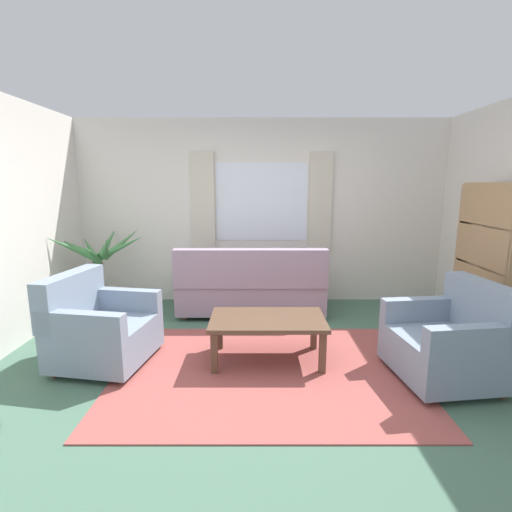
{
  "coord_description": "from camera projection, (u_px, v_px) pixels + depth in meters",
  "views": [
    {
      "loc": [
        -0.08,
        -3.22,
        1.71
      ],
      "look_at": [
        -0.09,
        0.7,
        0.95
      ],
      "focal_mm": 26.42,
      "sensor_mm": 36.0,
      "label": 1
    }
  ],
  "objects": [
    {
      "name": "area_rug",
      "position": [
        265.0,
        371.0,
        3.48
      ],
      "size": [
        2.71,
        2.02,
        0.01
      ],
      "primitive_type": "cube",
      "color": "#9E4C47",
      "rests_on": "ground_plane"
    },
    {
      "name": "armchair_left",
      "position": [
        100.0,
        328.0,
        3.59
      ],
      "size": [
        0.95,
        0.96,
        0.88
      ],
      "rotation": [
        0.0,
        0.0,
        1.4
      ],
      "color": "gray",
      "rests_on": "ground_plane"
    },
    {
      "name": "armchair_right",
      "position": [
        451.0,
        342.0,
        3.28
      ],
      "size": [
        0.92,
        0.93,
        0.88
      ],
      "rotation": [
        0.0,
        0.0,
        -1.45
      ],
      "color": "gray",
      "rests_on": "ground_plane"
    },
    {
      "name": "ground_plane",
      "position": [
        265.0,
        371.0,
        3.48
      ],
      "size": [
        6.24,
        6.24,
        0.0
      ],
      "primitive_type": "plane",
      "color": "#476B56"
    },
    {
      "name": "potted_plant",
      "position": [
        102.0,
        275.0,
        5.01
      ],
      "size": [
        1.14,
        1.23,
        1.14
      ],
      "color": "#B7B2A8",
      "rests_on": "ground_plane"
    },
    {
      "name": "bookshelf",
      "position": [
        491.0,
        273.0,
        3.89
      ],
      "size": [
        0.3,
        0.94,
        1.72
      ],
      "rotation": [
        0.0,
        0.0,
        1.57
      ],
      "color": "#A87F56",
      "rests_on": "ground_plane"
    },
    {
      "name": "coffee_table",
      "position": [
        268.0,
        323.0,
        3.63
      ],
      "size": [
        1.1,
        0.64,
        0.44
      ],
      "color": "brown",
      "rests_on": "ground_plane"
    },
    {
      "name": "window_with_curtains",
      "position": [
        262.0,
        202.0,
        5.34
      ],
      "size": [
        1.98,
        0.07,
        1.4
      ],
      "color": "white"
    },
    {
      "name": "wall_back",
      "position": [
        262.0,
        212.0,
        5.45
      ],
      "size": [
        5.32,
        0.12,
        2.6
      ],
      "primitive_type": "cube",
      "color": "silver",
      "rests_on": "ground_plane"
    },
    {
      "name": "couch",
      "position": [
        251.0,
        287.0,
        4.97
      ],
      "size": [
        1.9,
        0.82,
        0.92
      ],
      "rotation": [
        0.0,
        0.0,
        3.14
      ],
      "color": "#998499",
      "rests_on": "ground_plane"
    }
  ]
}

